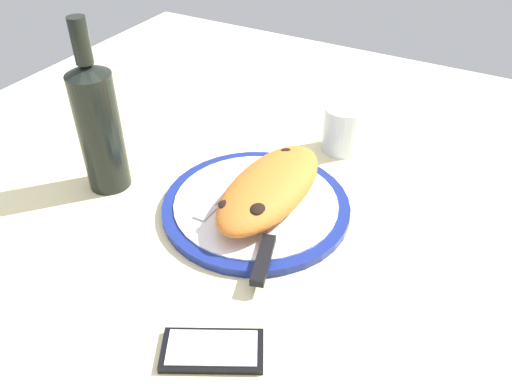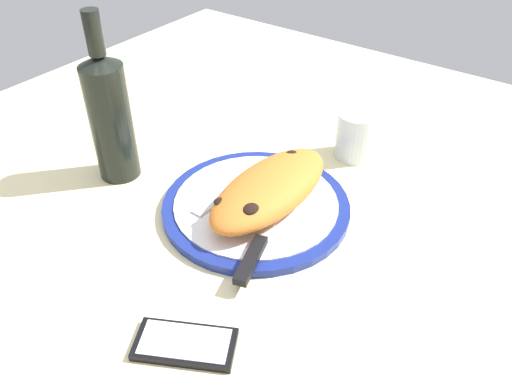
% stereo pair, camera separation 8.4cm
% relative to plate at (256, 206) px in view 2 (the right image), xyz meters
% --- Properties ---
extents(ground_plane, '(1.50, 1.50, 0.03)m').
position_rel_plate_xyz_m(ground_plane, '(0.00, 0.00, -0.02)').
color(ground_plane, beige).
extents(plate, '(0.31, 0.31, 0.02)m').
position_rel_plate_xyz_m(plate, '(0.00, 0.00, 0.00)').
color(plate, navy).
rests_on(plate, ground_plane).
extents(calzone, '(0.27, 0.13, 0.06)m').
position_rel_plate_xyz_m(calzone, '(-0.01, 0.02, 0.04)').
color(calzone, orange).
rests_on(calzone, plate).
extents(fork, '(0.17, 0.02, 0.00)m').
position_rel_plate_xyz_m(fork, '(0.02, -0.06, 0.01)').
color(fork, silver).
rests_on(fork, plate).
extents(knife, '(0.24, 0.09, 0.01)m').
position_rel_plate_xyz_m(knife, '(0.09, 0.07, 0.01)').
color(knife, silver).
rests_on(knife, plate).
extents(smartphone, '(0.11, 0.14, 0.01)m').
position_rel_plate_xyz_m(smartphone, '(0.27, 0.09, -0.00)').
color(smartphone, black).
rests_on(smartphone, ground_plane).
extents(water_glass, '(0.08, 0.08, 0.09)m').
position_rel_plate_xyz_m(water_glass, '(-0.25, 0.05, 0.03)').
color(water_glass, silver).
rests_on(water_glass, ground_plane).
extents(wine_bottle, '(0.07, 0.07, 0.30)m').
position_rel_plate_xyz_m(wine_bottle, '(0.06, -0.27, 0.11)').
color(wine_bottle, black).
rests_on(wine_bottle, ground_plane).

